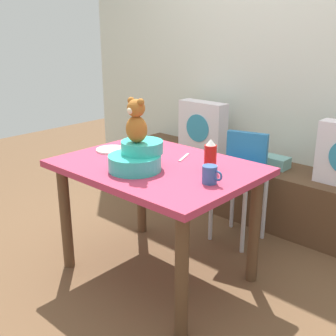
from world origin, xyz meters
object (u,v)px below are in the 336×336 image
object	(u,v)px
dining_table	(157,182)
ketchup_bottle	(210,156)
teddy_bear	(136,122)
cell_phone	(137,143)
coffee_mug	(210,175)
book_stack	(276,162)
dinner_plate_near	(111,150)
highchair	(240,173)
infant_seat_teal	(137,157)
pillow_floral_left	(203,127)

from	to	relation	value
dining_table	ketchup_bottle	world-z (taller)	ketchup_bottle
teddy_bear	cell_phone	size ratio (longest dim) A/B	1.74
dining_table	coffee_mug	xyz separation A→B (m)	(0.43, -0.04, 0.16)
book_stack	ketchup_bottle	world-z (taller)	ketchup_bottle
coffee_mug	dinner_plate_near	bearing A→B (deg)	176.64
dining_table	highchair	xyz separation A→B (m)	(0.12, 0.74, -0.10)
ketchup_bottle	infant_seat_teal	bearing A→B (deg)	-140.92
book_stack	dining_table	size ratio (longest dim) A/B	0.17
book_stack	coffee_mug	world-z (taller)	coffee_mug
dining_table	teddy_bear	size ratio (longest dim) A/B	4.64
dining_table	dinner_plate_near	bearing A→B (deg)	179.23
cell_phone	infant_seat_teal	bearing A→B (deg)	-168.14
book_stack	infant_seat_teal	size ratio (longest dim) A/B	0.61
pillow_floral_left	ketchup_bottle	bearing A→B (deg)	-50.46
ketchup_bottle	coffee_mug	xyz separation A→B (m)	(0.12, -0.16, -0.04)
dining_table	highchair	bearing A→B (deg)	80.91
book_stack	teddy_bear	size ratio (longest dim) A/B	0.80
book_stack	ketchup_bottle	xyz separation A→B (m)	(0.15, -1.06, 0.32)
pillow_floral_left	infant_seat_teal	world-z (taller)	same
ketchup_bottle	cell_phone	distance (m)	0.74
ketchup_bottle	cell_phone	size ratio (longest dim) A/B	1.28
cell_phone	dining_table	bearing A→B (deg)	-154.48
pillow_floral_left	cell_phone	bearing A→B (deg)	-81.63
highchair	ketchup_bottle	world-z (taller)	ketchup_bottle
book_stack	highchair	size ratio (longest dim) A/B	0.25
highchair	teddy_bear	distance (m)	1.02
infant_seat_teal	teddy_bear	size ratio (longest dim) A/B	1.32
pillow_floral_left	dinner_plate_near	distance (m)	1.16
book_stack	dining_table	distance (m)	1.19
pillow_floral_left	coffee_mug	distance (m)	1.55
infant_seat_teal	book_stack	bearing A→B (deg)	82.52
highchair	cell_phone	bearing A→B (deg)	-136.98
book_stack	cell_phone	bearing A→B (deg)	-121.69
ketchup_bottle	dinner_plate_near	size ratio (longest dim) A/B	0.92
pillow_floral_left	dinner_plate_near	world-z (taller)	pillow_floral_left
infant_seat_teal	ketchup_bottle	distance (m)	0.41
dining_table	highchair	distance (m)	0.76
teddy_bear	coffee_mug	size ratio (longest dim) A/B	2.08
teddy_bear	ketchup_bottle	distance (m)	0.45
dining_table	cell_phone	size ratio (longest dim) A/B	8.06
highchair	dining_table	bearing A→B (deg)	-99.09
teddy_bear	cell_phone	distance (m)	0.62
highchair	teddy_bear	bearing A→B (deg)	-98.44
book_stack	infant_seat_teal	xyz separation A→B (m)	(-0.17, -1.32, 0.31)
infant_seat_teal	coffee_mug	world-z (taller)	infant_seat_teal
book_stack	dinner_plate_near	bearing A→B (deg)	-116.30
book_stack	dining_table	bearing A→B (deg)	-97.78
dining_table	highchair	size ratio (longest dim) A/B	1.47
ketchup_bottle	coffee_mug	bearing A→B (deg)	-53.18
highchair	ketchup_bottle	xyz separation A→B (m)	(0.19, -0.63, 0.31)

